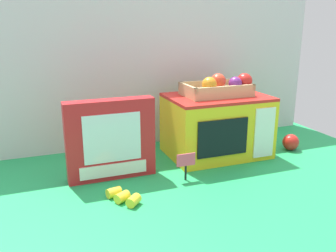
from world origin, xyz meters
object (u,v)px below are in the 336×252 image
object	(u,v)px
loose_toy_banana	(123,197)
cookie_set_box	(111,140)
food_groups_crate	(220,88)
price_sign	(186,163)
loose_toy_apple	(291,142)
toy_microwave	(217,125)

from	to	relation	value
loose_toy_banana	cookie_set_box	bearing A→B (deg)	87.65
food_groups_crate	price_sign	distance (m)	0.38
food_groups_crate	cookie_set_box	size ratio (longest dim) A/B	0.87
loose_toy_apple	price_sign	bearing A→B (deg)	-167.17
food_groups_crate	loose_toy_apple	size ratio (longest dim) A/B	3.87
toy_microwave	cookie_set_box	world-z (taller)	cookie_set_box
cookie_set_box	loose_toy_banana	world-z (taller)	cookie_set_box
toy_microwave	food_groups_crate	bearing A→B (deg)	-10.90
price_sign	loose_toy_apple	distance (m)	0.57
food_groups_crate	loose_toy_apple	distance (m)	0.41
toy_microwave	loose_toy_apple	distance (m)	0.35
toy_microwave	loose_toy_banana	bearing A→B (deg)	-149.76
toy_microwave	loose_toy_apple	size ratio (longest dim) A/B	5.71
cookie_set_box	loose_toy_apple	world-z (taller)	cookie_set_box
cookie_set_box	loose_toy_apple	xyz separation A→B (m)	(0.80, 0.01, -0.11)
loose_toy_banana	loose_toy_apple	xyz separation A→B (m)	(0.80, 0.20, 0.02)
toy_microwave	food_groups_crate	size ratio (longest dim) A/B	1.48
toy_microwave	food_groups_crate	distance (m)	0.16
cookie_set_box	food_groups_crate	bearing A→B (deg)	9.71
price_sign	loose_toy_apple	world-z (taller)	price_sign
food_groups_crate	price_sign	size ratio (longest dim) A/B	2.74
toy_microwave	price_sign	bearing A→B (deg)	-138.42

